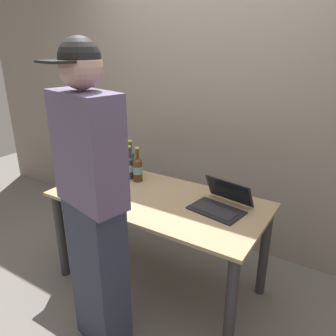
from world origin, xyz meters
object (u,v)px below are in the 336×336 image
(laptop, at_px, (221,203))
(beer_bottle_dark, at_px, (131,161))
(beer_bottle_brown, at_px, (138,169))
(beer_bottle_green, at_px, (130,166))
(person_figure, at_px, (93,208))

(laptop, bearing_deg, beer_bottle_dark, 168.33)
(beer_bottle_brown, bearing_deg, laptop, -6.15)
(beer_bottle_dark, xyz_separation_m, beer_bottle_green, (0.07, -0.09, -0.01))
(beer_bottle_brown, bearing_deg, person_figure, -69.28)
(beer_bottle_dark, xyz_separation_m, beer_bottle_brown, (0.16, -0.11, -0.00))
(laptop, bearing_deg, beer_bottle_brown, 173.85)
(beer_bottle_brown, distance_m, beer_bottle_green, 0.09)
(beer_bottle_green, distance_m, person_figure, 0.92)
(laptop, xyz_separation_m, person_figure, (-0.46, -0.73, 0.16))
(beer_bottle_dark, distance_m, beer_bottle_brown, 0.19)
(beer_bottle_brown, relative_size, beer_bottle_green, 1.02)
(laptop, bearing_deg, beer_bottle_green, 173.62)
(beer_bottle_brown, height_order, beer_bottle_green, beer_bottle_brown)
(laptop, xyz_separation_m, beer_bottle_green, (-0.86, 0.10, 0.06))
(beer_bottle_dark, height_order, beer_bottle_green, beer_bottle_dark)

